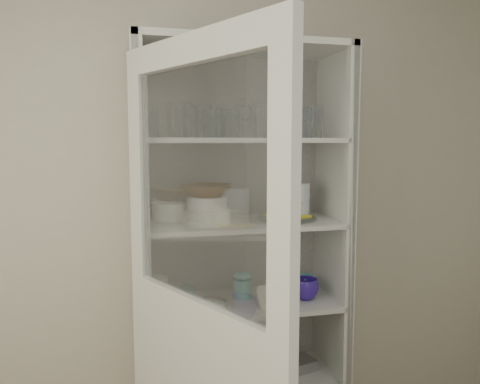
{
  "coord_description": "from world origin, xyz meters",
  "views": [
    {
      "loc": [
        -0.32,
        -0.91,
        1.65
      ],
      "look_at": [
        0.2,
        1.27,
        1.4
      ],
      "focal_mm": 35.0,
      "sensor_mm": 36.0,
      "label": 1
    }
  ],
  "objects_px": {
    "goblet_3": "(306,122)",
    "grey_bowl_stack": "(296,201)",
    "mug_teal": "(304,284)",
    "teal_jar": "(242,286)",
    "mug_white": "(267,298)",
    "yellow_trivet": "(287,215)",
    "cupboard_door": "(199,362)",
    "cream_bowl": "(207,203)",
    "white_canister": "(156,292)",
    "white_ramekin": "(287,207)",
    "cream_dish": "(229,376)",
    "terracotta_bowl": "(207,190)",
    "plate_stack_back": "(173,210)",
    "mug_blue": "(305,289)",
    "goblet_2": "(285,122)",
    "goblet_1": "(246,120)",
    "measuring_cups": "(212,304)",
    "pantry_cabinet": "(237,281)",
    "plate_stack_front": "(207,216)",
    "glass_platter": "(287,218)",
    "goblet_0": "(191,120)",
    "tin_box": "(297,365)"
  },
  "relations": [
    {
      "from": "goblet_0",
      "to": "pantry_cabinet",
      "type": "bearing_deg",
      "value": -3.37
    },
    {
      "from": "cupboard_door",
      "to": "yellow_trivet",
      "type": "bearing_deg",
      "value": 111.74
    },
    {
      "from": "pantry_cabinet",
      "to": "white_ramekin",
      "type": "relative_size",
      "value": 13.52
    },
    {
      "from": "pantry_cabinet",
      "to": "mug_teal",
      "type": "xyz_separation_m",
      "value": [
        0.36,
        -0.02,
        -0.03
      ]
    },
    {
      "from": "mug_white",
      "to": "yellow_trivet",
      "type": "bearing_deg",
      "value": 23.44
    },
    {
      "from": "mug_teal",
      "to": "teal_jar",
      "type": "distance_m",
      "value": 0.33
    },
    {
      "from": "goblet_3",
      "to": "mug_blue",
      "type": "xyz_separation_m",
      "value": [
        -0.06,
        -0.18,
        -0.83
      ]
    },
    {
      "from": "cream_bowl",
      "to": "white_canister",
      "type": "bearing_deg",
      "value": 169.1
    },
    {
      "from": "grey_bowl_stack",
      "to": "mug_blue",
      "type": "distance_m",
      "value": 0.44
    },
    {
      "from": "white_ramekin",
      "to": "grey_bowl_stack",
      "type": "distance_m",
      "value": 0.06
    },
    {
      "from": "goblet_3",
      "to": "grey_bowl_stack",
      "type": "relative_size",
      "value": 0.93
    },
    {
      "from": "terracotta_bowl",
      "to": "cream_dish",
      "type": "distance_m",
      "value": 0.93
    },
    {
      "from": "cream_bowl",
      "to": "measuring_cups",
      "type": "distance_m",
      "value": 0.48
    },
    {
      "from": "goblet_0",
      "to": "tin_box",
      "type": "relative_size",
      "value": 0.95
    },
    {
      "from": "glass_platter",
      "to": "plate_stack_front",
      "type": "bearing_deg",
      "value": -177.85
    },
    {
      "from": "goblet_2",
      "to": "plate_stack_back",
      "type": "height_order",
      "value": "goblet_2"
    },
    {
      "from": "pantry_cabinet",
      "to": "goblet_0",
      "type": "relative_size",
      "value": 12.11
    },
    {
      "from": "terracotta_bowl",
      "to": "teal_jar",
      "type": "distance_m",
      "value": 0.54
    },
    {
      "from": "plate_stack_front",
      "to": "mug_blue",
      "type": "bearing_deg",
      "value": -1.63
    },
    {
      "from": "plate_stack_back",
      "to": "mug_blue",
      "type": "height_order",
      "value": "plate_stack_back"
    },
    {
      "from": "mug_teal",
      "to": "tin_box",
      "type": "distance_m",
      "value": 0.42
    },
    {
      "from": "cream_dish",
      "to": "terracotta_bowl",
      "type": "bearing_deg",
      "value": -178.6
    },
    {
      "from": "grey_bowl_stack",
      "to": "cream_dish",
      "type": "relative_size",
      "value": 0.81
    },
    {
      "from": "white_canister",
      "to": "goblet_0",
      "type": "bearing_deg",
      "value": 20.68
    },
    {
      "from": "goblet_1",
      "to": "cream_dish",
      "type": "height_order",
      "value": "goblet_1"
    },
    {
      "from": "mug_white",
      "to": "teal_jar",
      "type": "distance_m",
      "value": 0.2
    },
    {
      "from": "pantry_cabinet",
      "to": "measuring_cups",
      "type": "xyz_separation_m",
      "value": [
        -0.15,
        -0.14,
        -0.06
      ]
    },
    {
      "from": "white_ramekin",
      "to": "mug_white",
      "type": "height_order",
      "value": "white_ramekin"
    },
    {
      "from": "teal_jar",
      "to": "measuring_cups",
      "type": "relative_size",
      "value": 1.04
    },
    {
      "from": "goblet_1",
      "to": "tin_box",
      "type": "bearing_deg",
      "value": -20.93
    },
    {
      "from": "goblet_0",
      "to": "cream_dish",
      "type": "xyz_separation_m",
      "value": [
        0.16,
        -0.11,
        -1.25
      ]
    },
    {
      "from": "cream_bowl",
      "to": "grey_bowl_stack",
      "type": "distance_m",
      "value": 0.45
    },
    {
      "from": "glass_platter",
      "to": "goblet_1",
      "type": "bearing_deg",
      "value": 144.84
    },
    {
      "from": "plate_stack_front",
      "to": "mug_teal",
      "type": "relative_size",
      "value": 2.32
    },
    {
      "from": "pantry_cabinet",
      "to": "grey_bowl_stack",
      "type": "height_order",
      "value": "pantry_cabinet"
    },
    {
      "from": "plate_stack_back",
      "to": "cream_dish",
      "type": "distance_m",
      "value": 0.86
    },
    {
      "from": "grey_bowl_stack",
      "to": "goblet_1",
      "type": "bearing_deg",
      "value": 155.24
    },
    {
      "from": "yellow_trivet",
      "to": "grey_bowl_stack",
      "type": "relative_size",
      "value": 0.95
    },
    {
      "from": "plate_stack_front",
      "to": "teal_jar",
      "type": "relative_size",
      "value": 1.99
    },
    {
      "from": "white_canister",
      "to": "mug_teal",
      "type": "bearing_deg",
      "value": 3.07
    },
    {
      "from": "goblet_1",
      "to": "measuring_cups",
      "type": "height_order",
      "value": "goblet_1"
    },
    {
      "from": "teal_jar",
      "to": "cream_dish",
      "type": "bearing_deg",
      "value": -138.03
    },
    {
      "from": "goblet_1",
      "to": "goblet_3",
      "type": "distance_m",
      "value": 0.33
    },
    {
      "from": "mug_teal",
      "to": "teal_jar",
      "type": "xyz_separation_m",
      "value": [
        -0.33,
        -0.0,
        0.01
      ]
    },
    {
      "from": "grey_bowl_stack",
      "to": "plate_stack_back",
      "type": "bearing_deg",
      "value": 166.63
    },
    {
      "from": "goblet_0",
      "to": "mug_teal",
      "type": "xyz_separation_m",
      "value": [
        0.58,
        -0.03,
        -0.84
      ]
    },
    {
      "from": "cream_bowl",
      "to": "white_canister",
      "type": "distance_m",
      "value": 0.49
    },
    {
      "from": "goblet_3",
      "to": "grey_bowl_stack",
      "type": "distance_m",
      "value": 0.43
    },
    {
      "from": "goblet_1",
      "to": "mug_white",
      "type": "height_order",
      "value": "goblet_1"
    },
    {
      "from": "grey_bowl_stack",
      "to": "mug_teal",
      "type": "height_order",
      "value": "grey_bowl_stack"
    }
  ]
}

